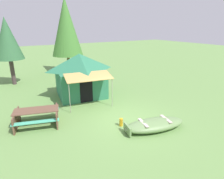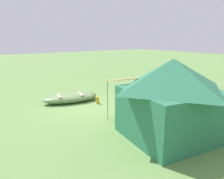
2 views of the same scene
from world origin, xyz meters
The scene contains 8 objects.
ground_plane centered at (0.00, 0.00, 0.00)m, with size 80.00×80.00×0.00m, color #668F4A.
beached_rowboat centered at (0.54, -1.56, 0.24)m, with size 3.00×1.65×0.47m.
canvas_cabin_tent centered at (-0.49, 4.27, 1.42)m, with size 3.47×4.47×2.74m.
picnic_table centered at (-3.78, 1.59, 0.49)m, with size 2.31×2.00×0.76m.
cooler_box centered at (-0.87, 3.45, 0.16)m, with size 0.53×0.30×0.31m, color #218759.
fuel_can centered at (-0.53, -0.52, 0.18)m, with size 0.17×0.17×0.37m, color gold.
pine_tree_back_left centered at (1.12, 11.16, 4.23)m, with size 2.89×2.89×6.86m.
pine_tree_back_right centered at (-3.99, 9.37, 3.45)m, with size 2.06×2.06×5.01m.
Camera 1 is at (-5.02, -7.10, 4.43)m, focal length 31.06 mm.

